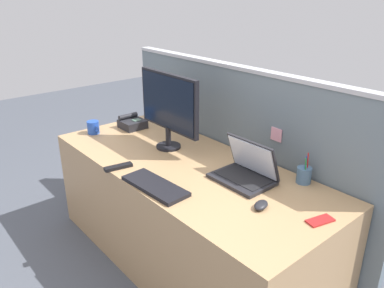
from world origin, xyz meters
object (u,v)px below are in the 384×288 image
Objects in this scene: computer_mouse_right_hand at (261,205)px; cell_phone_red_case at (320,221)px; desk_phone at (132,123)px; coffee_mug at (93,127)px; keyboard_main at (155,186)px; desktop_monitor at (169,105)px; pen_cup at (304,175)px; laptop at (246,170)px; tv_remote at (118,167)px.

cell_phone_red_case is at bearing 7.67° from computer_mouse_right_hand.
coffee_mug is (-0.08, -0.29, 0.01)m from desk_phone.
computer_mouse_right_hand reaches higher than keyboard_main.
desktop_monitor reaches higher than desk_phone.
desktop_monitor is 5.61× the size of computer_mouse_right_hand.
laptop is at bearing -137.60° from pen_cup.
tv_remote is (-1.10, -0.43, 0.01)m from cell_phone_red_case.
desktop_monitor is 4.49× the size of coffee_mug.
keyboard_main is at bearing -25.03° from desk_phone.
desk_phone reaches higher than keyboard_main.
cell_phone_red_case is (0.51, -0.05, -0.05)m from laptop.
desk_phone is 1.66m from cell_phone_red_case.
coffee_mug is (-1.49, -0.14, 0.03)m from computer_mouse_right_hand.
pen_cup is 0.39m from cell_phone_red_case.
pen_cup is at bearing 50.21° from tv_remote.
computer_mouse_right_hand is at bearing 30.17° from tv_remote.
desk_phone is 1.75× the size of computer_mouse_right_hand.
desk_phone reaches higher than cell_phone_red_case.
desktop_monitor is at bearing 131.54° from keyboard_main.
laptop is at bearing 128.77° from computer_mouse_right_hand.
laptop is 2.67× the size of coffee_mug.
coffee_mug is (-1.46, -0.53, -0.00)m from pen_cup.
desktop_monitor is 0.68m from coffee_mug.
desktop_monitor is 3.30× the size of tv_remote.
desk_phone is 0.99m from keyboard_main.
computer_mouse_right_hand is at bearing -86.80° from pen_cup.
keyboard_main is 2.33× the size of pen_cup.
computer_mouse_right_hand is 0.59× the size of tv_remote.
coffee_mug is (-0.58, -0.27, -0.25)m from desktop_monitor.
keyboard_main is (0.90, -0.42, -0.03)m from desk_phone.
desktop_monitor is 0.64m from keyboard_main.
coffee_mug is at bearing -154.98° from desktop_monitor.
desktop_monitor is at bearing -163.71° from pen_cup.
keyboard_main is 4.08× the size of computer_mouse_right_hand.
desk_phone is at bearing 151.56° from keyboard_main.
pen_cup reaches higher than cell_phone_red_case.
desktop_monitor is 0.96m from computer_mouse_right_hand.
coffee_mug is at bearing -160.16° from pen_cup.
computer_mouse_right_hand is (0.51, 0.28, 0.01)m from keyboard_main.
tv_remote is (0.07, -0.43, -0.29)m from desktop_monitor.
laptop is 0.76m from tv_remote.
coffee_mug reaches higher than computer_mouse_right_hand.
laptop is 0.52m from cell_phone_red_case.
desk_phone is at bearing -170.06° from pen_cup.
laptop is 0.52m from keyboard_main.
tv_remote is at bearing -177.28° from computer_mouse_right_hand.
laptop is 0.32m from pen_cup.
pen_cup reaches higher than desk_phone.
desktop_monitor is 1.20m from cell_phone_red_case.
desktop_monitor reaches higher than tv_remote.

